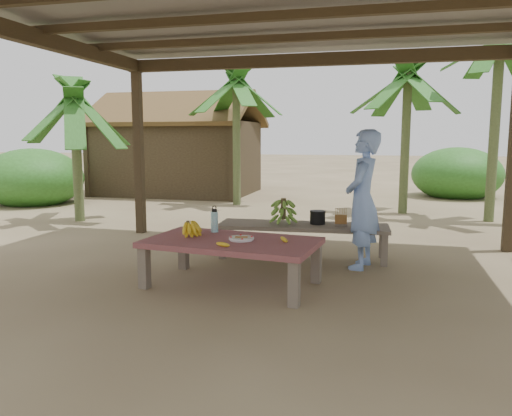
% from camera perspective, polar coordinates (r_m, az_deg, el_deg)
% --- Properties ---
extents(ground, '(80.00, 80.00, 0.00)m').
position_cam_1_polar(ground, '(5.52, 2.38, -8.55)').
color(ground, brown).
rests_on(ground, ground).
extents(pavilion, '(6.60, 5.60, 2.95)m').
position_cam_1_polar(pavilion, '(5.41, 2.38, 20.89)').
color(pavilion, black).
rests_on(pavilion, ground).
extents(work_table, '(1.90, 1.20, 0.50)m').
position_cam_1_polar(work_table, '(5.32, -2.79, -4.33)').
color(work_table, brown).
rests_on(work_table, ground).
extents(bench, '(2.23, 0.73, 0.45)m').
position_cam_1_polar(bench, '(6.56, 5.37, -2.35)').
color(bench, brown).
rests_on(bench, ground).
extents(ripe_banana_bunch, '(0.35, 0.32, 0.18)m').
position_cam_1_polar(ripe_banana_bunch, '(5.58, -7.78, -2.19)').
color(ripe_banana_bunch, yellow).
rests_on(ripe_banana_bunch, work_table).
extents(plate, '(0.27, 0.27, 0.04)m').
position_cam_1_polar(plate, '(5.28, -1.68, -3.52)').
color(plate, white).
rests_on(plate, work_table).
extents(loose_banana_front, '(0.14, 0.05, 0.04)m').
position_cam_1_polar(loose_banana_front, '(4.99, -3.81, -4.17)').
color(loose_banana_front, yellow).
rests_on(loose_banana_front, work_table).
extents(loose_banana_side, '(0.11, 0.15, 0.04)m').
position_cam_1_polar(loose_banana_side, '(5.22, 3.22, -3.61)').
color(loose_banana_side, yellow).
rests_on(loose_banana_side, work_table).
extents(water_flask, '(0.08, 0.08, 0.31)m').
position_cam_1_polar(water_flask, '(5.73, -4.77, -1.49)').
color(water_flask, '#39A4B4').
rests_on(water_flask, work_table).
extents(green_banana_stalk, '(0.33, 0.33, 0.36)m').
position_cam_1_polar(green_banana_stalk, '(6.55, 3.15, -0.28)').
color(green_banana_stalk, '#598C2D').
rests_on(green_banana_stalk, bench).
extents(cooking_pot, '(0.20, 0.20, 0.17)m').
position_cam_1_polar(cooking_pot, '(6.59, 7.06, -1.10)').
color(cooking_pot, black).
rests_on(cooking_pot, bench).
extents(skewer_rack, '(0.18, 0.09, 0.24)m').
position_cam_1_polar(skewer_rack, '(6.45, 9.68, -1.03)').
color(skewer_rack, '#A57F47').
rests_on(skewer_rack, bench).
extents(woman, '(0.50, 0.67, 1.67)m').
position_cam_1_polar(woman, '(6.12, 12.07, 0.94)').
color(woman, '#7191D6').
rests_on(woman, ground).
extents(hut, '(4.40, 3.43, 2.85)m').
position_cam_1_polar(hut, '(14.32, -8.73, 6.10)').
color(hut, black).
rests_on(hut, ground).
extents(banana_plant_ne, '(1.80, 1.80, 3.61)m').
position_cam_1_polar(banana_plant_ne, '(10.41, 26.09, 15.76)').
color(banana_plant_ne, '#596638').
rests_on(banana_plant_ne, ground).
extents(banana_plant_n, '(1.80, 1.80, 3.08)m').
position_cam_1_polar(banana_plant_n, '(10.85, 16.95, 13.11)').
color(banana_plant_n, '#596638').
rests_on(banana_plant_n, ground).
extents(banana_plant_nw, '(1.80, 1.80, 3.10)m').
position_cam_1_polar(banana_plant_nw, '(11.73, -2.27, 13.17)').
color(banana_plant_nw, '#596638').
rests_on(banana_plant_nw, ground).
extents(banana_plant_w, '(1.80, 1.80, 2.49)m').
position_cam_1_polar(banana_plant_w, '(9.95, -20.02, 10.14)').
color(banana_plant_w, '#596638').
rests_on(banana_plant_w, ground).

